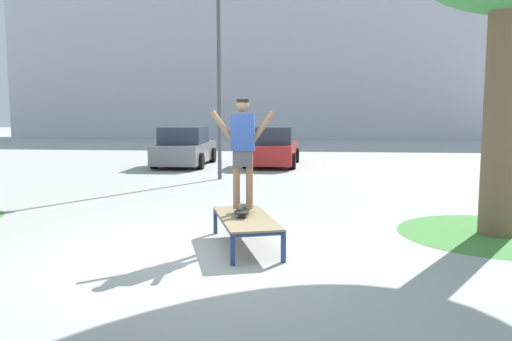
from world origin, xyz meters
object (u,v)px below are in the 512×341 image
skate_box (246,220)px  skateboard (243,209)px  skater (243,146)px  car_red (273,148)px  car_grey (185,148)px  light_post (219,53)px

skate_box → skateboard: 0.26m
skater → car_red: skater is taller
car_grey → light_post: (2.05, -3.85, 3.13)m
skate_box → car_grey: car_grey is taller
skater → light_post: size_ratio=0.29×
skate_box → skateboard: (-0.07, 0.21, 0.12)m
skateboard → car_red: bearing=91.9°
skate_box → skateboard: skateboard is taller
skate_box → skater: size_ratio=1.20×
skate_box → skateboard: size_ratio=2.52×
skater → car_red: 11.83m
skate_box → car_grey: (-3.83, 11.62, 0.28)m
skate_box → skater: skater is taller
skate_box → skater: 1.14m
car_red → skater: bearing=-88.1°
skater → light_post: (-1.71, 7.55, 2.29)m
skate_box → light_post: light_post is taller
skateboard → car_red: size_ratio=0.19×
skateboard → light_post: light_post is taller
skateboard → car_grey: bearing=108.3°
skate_box → car_red: 12.03m
skateboard → light_post: 8.42m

